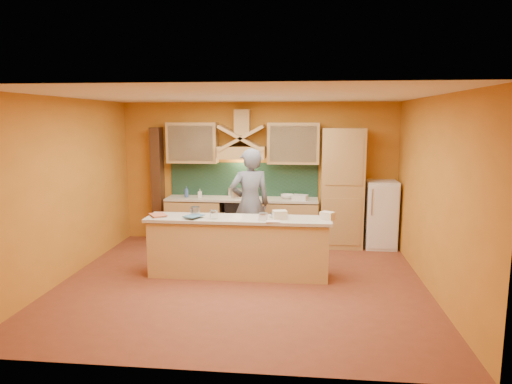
# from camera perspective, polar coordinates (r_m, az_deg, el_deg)

# --- Properties ---
(floor) EXTENTS (5.50, 5.00, 0.01)m
(floor) POSITION_cam_1_polar(r_m,az_deg,el_deg) (7.11, -1.73, -11.21)
(floor) COLOR brown
(floor) RESTS_ON ground
(ceiling) EXTENTS (5.50, 5.00, 0.01)m
(ceiling) POSITION_cam_1_polar(r_m,az_deg,el_deg) (6.68, -1.85, 11.94)
(ceiling) COLOR white
(ceiling) RESTS_ON wall_back
(wall_back) EXTENTS (5.50, 0.02, 2.80)m
(wall_back) POSITION_cam_1_polar(r_m,az_deg,el_deg) (9.22, 0.30, 2.46)
(wall_back) COLOR orange
(wall_back) RESTS_ON floor
(wall_front) EXTENTS (5.50, 0.02, 2.80)m
(wall_front) POSITION_cam_1_polar(r_m,az_deg,el_deg) (4.34, -6.23, -5.26)
(wall_front) COLOR orange
(wall_front) RESTS_ON floor
(wall_left) EXTENTS (0.02, 5.00, 2.80)m
(wall_left) POSITION_cam_1_polar(r_m,az_deg,el_deg) (7.62, -22.73, 0.34)
(wall_left) COLOR orange
(wall_left) RESTS_ON floor
(wall_right) EXTENTS (0.02, 5.00, 2.80)m
(wall_right) POSITION_cam_1_polar(r_m,az_deg,el_deg) (6.95, 21.31, -0.38)
(wall_right) COLOR orange
(wall_right) RESTS_ON floor
(base_cabinet_left) EXTENTS (1.10, 0.60, 0.86)m
(base_cabinet_left) POSITION_cam_1_polar(r_m,az_deg,el_deg) (9.29, -7.60, -3.63)
(base_cabinet_left) COLOR tan
(base_cabinet_left) RESTS_ON floor
(base_cabinet_right) EXTENTS (1.10, 0.60, 0.86)m
(base_cabinet_right) POSITION_cam_1_polar(r_m,az_deg,el_deg) (9.05, 4.22, -3.93)
(base_cabinet_right) COLOR tan
(base_cabinet_right) RESTS_ON floor
(counter_top) EXTENTS (3.00, 0.62, 0.04)m
(counter_top) POSITION_cam_1_polar(r_m,az_deg,el_deg) (9.03, -1.79, -0.89)
(counter_top) COLOR beige
(counter_top) RESTS_ON base_cabinet_left
(stove) EXTENTS (0.60, 0.58, 0.90)m
(stove) POSITION_cam_1_polar(r_m,az_deg,el_deg) (9.12, -1.77, -3.67)
(stove) COLOR black
(stove) RESTS_ON floor
(backsplash) EXTENTS (3.00, 0.03, 0.70)m
(backsplash) POSITION_cam_1_polar(r_m,az_deg,el_deg) (9.25, -1.56, 1.55)
(backsplash) COLOR #173325
(backsplash) RESTS_ON wall_back
(range_hood) EXTENTS (0.92, 0.50, 0.24)m
(range_hood) POSITION_cam_1_polar(r_m,az_deg,el_deg) (8.96, -1.77, 4.97)
(range_hood) COLOR tan
(range_hood) RESTS_ON wall_back
(hood_chimney) EXTENTS (0.30, 0.30, 0.50)m
(hood_chimney) POSITION_cam_1_polar(r_m,az_deg,el_deg) (9.04, -1.71, 8.68)
(hood_chimney) COLOR tan
(hood_chimney) RESTS_ON wall_back
(upper_cabinet_left) EXTENTS (1.00, 0.35, 0.80)m
(upper_cabinet_left) POSITION_cam_1_polar(r_m,az_deg,el_deg) (9.21, -7.93, 6.12)
(upper_cabinet_left) COLOR tan
(upper_cabinet_left) RESTS_ON wall_back
(upper_cabinet_right) EXTENTS (1.00, 0.35, 0.80)m
(upper_cabinet_right) POSITION_cam_1_polar(r_m,az_deg,el_deg) (8.95, 4.68, 6.09)
(upper_cabinet_right) COLOR tan
(upper_cabinet_right) RESTS_ON wall_back
(pantry_column) EXTENTS (0.80, 0.60, 2.30)m
(pantry_column) POSITION_cam_1_polar(r_m,az_deg,el_deg) (8.94, 10.69, 0.48)
(pantry_column) COLOR tan
(pantry_column) RESTS_ON floor
(fridge) EXTENTS (0.58, 0.60, 1.30)m
(fridge) POSITION_cam_1_polar(r_m,az_deg,el_deg) (9.12, 15.30, -2.71)
(fridge) COLOR white
(fridge) RESTS_ON floor
(trim_column_left) EXTENTS (0.20, 0.30, 2.30)m
(trim_column_left) POSITION_cam_1_polar(r_m,az_deg,el_deg) (9.52, -12.17, 0.96)
(trim_column_left) COLOR #472816
(trim_column_left) RESTS_ON floor
(island_body) EXTENTS (2.80, 0.55, 0.88)m
(island_body) POSITION_cam_1_polar(r_m,az_deg,el_deg) (7.27, -2.22, -7.10)
(island_body) COLOR #D8B36E
(island_body) RESTS_ON floor
(island_top) EXTENTS (2.90, 0.62, 0.05)m
(island_top) POSITION_cam_1_polar(r_m,az_deg,el_deg) (7.15, -2.24, -3.41)
(island_top) COLOR beige
(island_top) RESTS_ON island_body
(person) EXTENTS (0.83, 0.69, 1.97)m
(person) POSITION_cam_1_polar(r_m,az_deg,el_deg) (8.05, -0.76, -1.51)
(person) COLOR slate
(person) RESTS_ON floor
(pot_large) EXTENTS (0.33, 0.33, 0.17)m
(pot_large) POSITION_cam_1_polar(r_m,az_deg,el_deg) (9.00, -2.36, -0.38)
(pot_large) COLOR silver
(pot_large) RESTS_ON stove
(pot_small) EXTENTS (0.22, 0.22, 0.15)m
(pot_small) POSITION_cam_1_polar(r_m,az_deg,el_deg) (9.02, -1.10, -0.40)
(pot_small) COLOR #B9B8BF
(pot_small) RESTS_ON stove
(soap_bottle_a) EXTENTS (0.09, 0.09, 0.17)m
(soap_bottle_a) POSITION_cam_1_polar(r_m,az_deg,el_deg) (9.16, -7.02, -0.15)
(soap_bottle_a) COLOR silver
(soap_bottle_a) RESTS_ON counter_top
(soap_bottle_b) EXTENTS (0.11, 0.12, 0.22)m
(soap_bottle_b) POSITION_cam_1_polar(r_m,az_deg,el_deg) (9.20, -8.70, 0.03)
(soap_bottle_b) COLOR #345491
(soap_bottle_b) RESTS_ON counter_top
(bowl_back) EXTENTS (0.33, 0.33, 0.08)m
(bowl_back) POSITION_cam_1_polar(r_m,az_deg,el_deg) (8.97, 3.94, -0.57)
(bowl_back) COLOR silver
(bowl_back) RESTS_ON counter_top
(dish_rack) EXTENTS (0.32, 0.28, 0.10)m
(dish_rack) POSITION_cam_1_polar(r_m,az_deg,el_deg) (8.85, 5.51, -0.68)
(dish_rack) COLOR silver
(dish_rack) RESTS_ON counter_top
(book_lower) EXTENTS (0.36, 0.38, 0.03)m
(book_lower) POSITION_cam_1_polar(r_m,az_deg,el_deg) (7.39, -13.01, -2.92)
(book_lower) COLOR #BE6544
(book_lower) RESTS_ON island_top
(book_upper) EXTENTS (0.33, 0.36, 0.02)m
(book_upper) POSITION_cam_1_polar(r_m,az_deg,el_deg) (7.23, -8.43, -2.90)
(book_upper) COLOR #3C6885
(book_upper) RESTS_ON island_top
(jar_large) EXTENTS (0.18, 0.18, 0.15)m
(jar_large) POSITION_cam_1_polar(r_m,az_deg,el_deg) (7.29, -7.62, -2.43)
(jar_large) COLOR silver
(jar_large) RESTS_ON island_top
(jar_small) EXTENTS (0.14, 0.14, 0.13)m
(jar_small) POSITION_cam_1_polar(r_m,az_deg,el_deg) (7.10, -5.31, -2.81)
(jar_small) COLOR white
(jar_small) RESTS_ON island_top
(kitchen_scale) EXTENTS (0.14, 0.14, 0.09)m
(kitchen_scale) POSITION_cam_1_polar(r_m,az_deg,el_deg) (6.95, 0.91, -3.17)
(kitchen_scale) COLOR white
(kitchen_scale) RESTS_ON island_top
(mixing_bowl) EXTENTS (0.32, 0.32, 0.06)m
(mixing_bowl) POSITION_cam_1_polar(r_m,az_deg,el_deg) (7.21, 2.85, -2.85)
(mixing_bowl) COLOR silver
(mixing_bowl) RESTS_ON island_top
(cloth) EXTENTS (0.22, 0.17, 0.01)m
(cloth) POSITION_cam_1_polar(r_m,az_deg,el_deg) (6.86, 2.19, -3.68)
(cloth) COLOR beige
(cloth) RESTS_ON island_top
(grocery_bag_a) EXTENTS (0.24, 0.21, 0.14)m
(grocery_bag_a) POSITION_cam_1_polar(r_m,az_deg,el_deg) (7.03, 3.00, -2.87)
(grocery_bag_a) COLOR beige
(grocery_bag_a) RESTS_ON island_top
(grocery_bag_b) EXTENTS (0.25, 0.23, 0.12)m
(grocery_bag_b) POSITION_cam_1_polar(r_m,az_deg,el_deg) (7.07, 8.91, -2.95)
(grocery_bag_b) COLOR beige
(grocery_bag_b) RESTS_ON island_top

